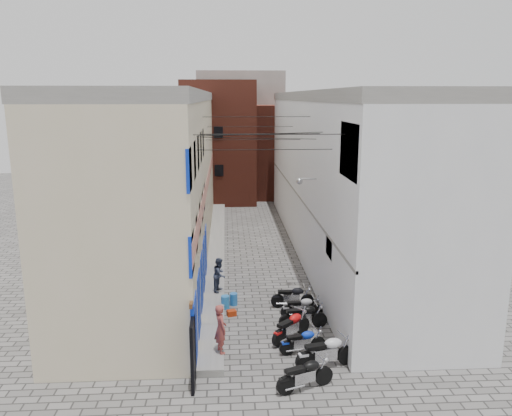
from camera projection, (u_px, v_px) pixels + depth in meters
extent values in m
plane|color=#5E5B59|center=(274.00, 375.00, 15.93)|extent=(90.00, 90.00, 0.00)
cube|color=gray|center=(217.00, 251.00, 28.45)|extent=(0.90, 26.00, 0.25)
cube|color=beige|center=(161.00, 180.00, 27.37)|extent=(5.00, 26.00, 8.50)
cube|color=tan|center=(206.00, 184.00, 27.57)|extent=(0.10, 26.00, 0.80)
cube|color=#0B2AAF|center=(201.00, 283.00, 20.27)|extent=(0.12, 10.20, 2.40)
cube|color=#0B2AAF|center=(198.00, 186.00, 19.40)|extent=(0.10, 10.20, 4.00)
cube|color=gray|center=(158.00, 96.00, 26.39)|extent=(5.10, 26.00, 0.50)
cube|color=black|center=(193.00, 353.00, 15.15)|extent=(0.10, 1.20, 2.20)
cube|color=silver|center=(341.00, 178.00, 27.97)|extent=(5.00, 26.00, 8.50)
cube|color=#0B2AAF|center=(350.00, 151.00, 16.02)|extent=(0.10, 2.40, 1.80)
cube|color=white|center=(330.00, 247.00, 19.33)|extent=(0.08, 1.00, 0.70)
cylinder|color=#B2B2B7|center=(309.00, 179.00, 21.75)|extent=(0.80, 0.06, 0.06)
sphere|color=#B2B2B7|center=(299.00, 181.00, 21.74)|extent=(0.28, 0.28, 0.28)
cube|color=gray|center=(344.00, 96.00, 26.99)|extent=(5.10, 26.00, 0.50)
cube|color=gray|center=(297.00, 193.00, 28.01)|extent=(0.10, 26.00, 0.12)
cube|color=maroon|center=(219.00, 142.00, 42.00)|extent=(6.00, 6.00, 10.00)
cube|color=maroon|center=(276.00, 151.00, 44.46)|extent=(5.00, 6.00, 8.00)
cube|color=gray|center=(241.00, 131.00, 47.86)|extent=(8.00, 5.00, 11.00)
cube|color=black|center=(244.00, 192.00, 40.22)|extent=(2.00, 0.30, 2.40)
cylinder|color=black|center=(270.00, 135.00, 16.25)|extent=(5.20, 0.02, 0.02)
cylinder|color=black|center=(265.00, 150.00, 18.35)|extent=(5.20, 0.02, 0.02)
cylinder|color=black|center=(260.00, 134.00, 20.70)|extent=(5.20, 0.02, 0.02)
cylinder|color=black|center=(257.00, 117.00, 23.00)|extent=(5.20, 0.02, 0.02)
cylinder|color=black|center=(253.00, 140.00, 26.21)|extent=(5.20, 0.02, 0.02)
cylinder|color=black|center=(250.00, 127.00, 29.02)|extent=(5.20, 0.02, 0.02)
cylinder|color=black|center=(263.00, 134.00, 19.21)|extent=(5.65, 2.07, 0.02)
cylinder|color=black|center=(258.00, 138.00, 22.22)|extent=(5.80, 1.58, 0.02)
imported|color=#9F4139|center=(221.00, 329.00, 16.73)|extent=(0.59, 0.72, 1.70)
imported|color=#333A4D|center=(220.00, 275.00, 22.06)|extent=(0.78, 0.89, 1.53)
cylinder|color=#277BC5|center=(225.00, 302.00, 20.90)|extent=(0.46, 0.46, 0.56)
cylinder|color=#256BB9|center=(234.00, 299.00, 21.28)|extent=(0.37, 0.37, 0.52)
cube|color=#9E2A0B|center=(232.00, 313.00, 20.26)|extent=(0.42, 0.36, 0.23)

